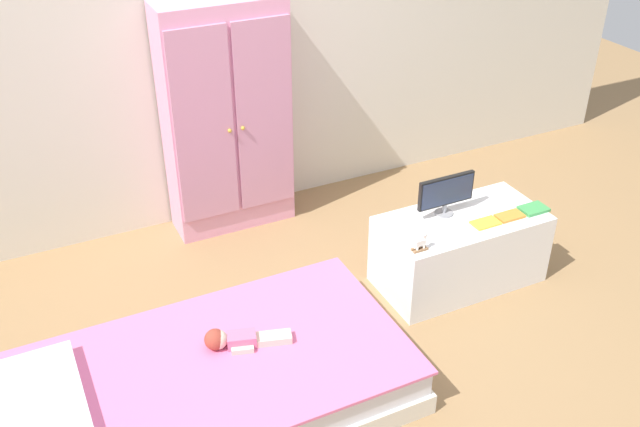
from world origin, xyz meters
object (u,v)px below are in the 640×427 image
wardrobe (227,119)px  book_green (534,209)px  tv_stand (459,249)px  bed (211,385)px  doll (232,339)px  book_yellow (485,223)px  tv_monitor (446,192)px  rocking_horse_toy (421,242)px  book_orange (510,216)px

wardrobe → book_green: bearing=-43.8°
tv_stand → bed: bearing=-168.8°
doll → book_green: bearing=4.3°
bed → book_yellow: book_yellow is taller
tv_monitor → rocking_horse_toy: size_ratio=3.28×
book_yellow → book_orange: book_orange is taller
bed → book_green: size_ratio=11.76×
book_orange → book_green: 0.16m
doll → book_yellow: book_yellow is taller
wardrobe → tv_stand: bearing=-51.4°
book_orange → tv_stand: bearing=155.6°
tv_stand → book_green: 0.46m
wardrobe → tv_monitor: bearing=-51.8°
wardrobe → tv_monitor: size_ratio=4.21×
book_yellow → bed: bearing=-172.9°
doll → book_orange: size_ratio=2.58×
book_yellow → tv_monitor: bearing=127.7°
doll → book_green: size_ratio=2.59×
rocking_horse_toy → book_yellow: 0.45m
rocking_horse_toy → book_green: bearing=4.2°
tv_stand → book_orange: 0.33m
doll → book_green: book_green is taller
tv_stand → book_green: size_ratio=6.01×
rocking_horse_toy → book_yellow: (0.44, 0.06, -0.04)m
tv_stand → book_green: bearing=-14.8°
book_orange → book_yellow: bearing=180.0°
tv_monitor → bed: bearing=-165.4°
tv_stand → tv_monitor: (-0.07, 0.08, 0.34)m
doll → book_orange: 1.65m
doll → tv_monitor: size_ratio=1.16×
bed → book_green: 1.97m
book_yellow → book_orange: (0.16, 0.00, 0.00)m
wardrobe → tv_monitor: 1.37m
book_yellow → doll: bearing=-174.8°
tv_monitor → doll: bearing=-166.7°
bed → book_orange: (1.77, 0.20, 0.30)m
book_yellow → book_green: (0.32, 0.00, 0.00)m
tv_monitor → book_yellow: bearing=-52.3°
bed → doll: 0.22m
tv_monitor → book_yellow: 0.26m
doll → book_yellow: (1.48, 0.14, 0.13)m
book_orange → book_green: (0.16, 0.00, 0.00)m
doll → wardrobe: size_ratio=0.27×
bed → doll: size_ratio=4.55×
doll → rocking_horse_toy: 1.05m
tv_monitor → tv_stand: bearing=-47.1°
rocking_horse_toy → book_green: (0.76, 0.06, -0.04)m
doll → tv_stand: 1.43m
doll → wardrobe: wardrobe is taller
tv_monitor → book_orange: (0.30, -0.18, -0.13)m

